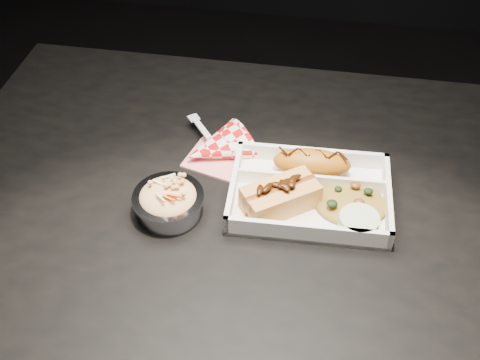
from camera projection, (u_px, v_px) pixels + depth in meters
name	position (u px, v px, depth m)	size (l,w,h in m)	color
dining_table	(288.00, 244.00, 1.01)	(1.20, 0.80, 0.75)	black
food_tray	(309.00, 196.00, 0.96)	(0.26, 0.19, 0.04)	silver
fried_pastry	(312.00, 163.00, 0.98)	(0.13, 0.05, 0.05)	#AE6311
hotdog	(280.00, 195.00, 0.92)	(0.13, 0.12, 0.06)	#DF994C
fried_rice_mound	(352.00, 199.00, 0.93)	(0.11, 0.09, 0.03)	olive
cupcake_liner	(358.00, 224.00, 0.90)	(0.06, 0.06, 0.03)	#B5D4A0
foil_coleslaw_cup	(168.00, 200.00, 0.92)	(0.11, 0.11, 0.06)	silver
napkin_fork	(216.00, 148.00, 1.03)	(0.15, 0.16, 0.10)	red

